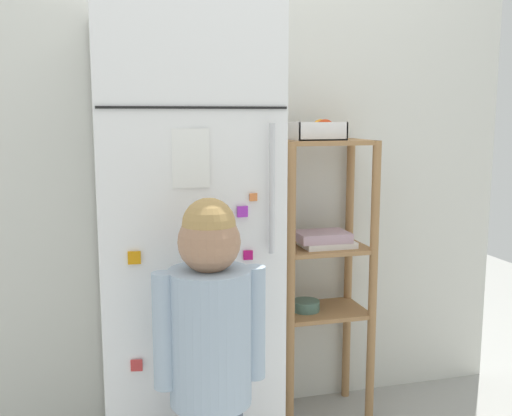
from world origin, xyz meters
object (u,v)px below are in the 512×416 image
at_px(pantry_shelf_unit, 321,259).
at_px(child_standing, 210,336).
at_px(fruit_bin, 320,131).
at_px(refrigerator, 184,241).

bearing_deg(pantry_shelf_unit, child_standing, -134.47).
height_order(child_standing, fruit_bin, fruit_bin).
xyz_separation_m(refrigerator, pantry_shelf_unit, (0.61, 0.14, -0.14)).
bearing_deg(fruit_bin, child_standing, -133.53).
bearing_deg(refrigerator, pantry_shelf_unit, 12.70).
bearing_deg(child_standing, pantry_shelf_unit, 45.53).
relative_size(refrigerator, child_standing, 1.57).
distance_m(refrigerator, pantry_shelf_unit, 0.64).
height_order(pantry_shelf_unit, fruit_bin, fruit_bin).
bearing_deg(fruit_bin, pantry_shelf_unit, -39.59).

